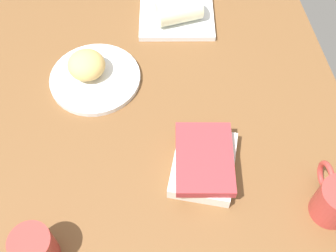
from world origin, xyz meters
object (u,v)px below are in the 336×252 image
round_plate (95,78)px  square_plate (177,13)px  coffee_mug (335,200)px  second_mug (35,251)px  breakfast_wrap (179,11)px  book_stack (204,162)px  scone_pastry (86,65)px

round_plate → square_plate: 32.62cm
coffee_mug → second_mug: size_ratio=1.06×
breakfast_wrap → book_stack: size_ratio=0.60×
square_plate → book_stack: 50.73cm
square_plate → coffee_mug: bearing=20.5°
breakfast_wrap → coffee_mug: bearing=11.7°
square_plate → breakfast_wrap: breakfast_wrap is taller
round_plate → breakfast_wrap: breakfast_wrap is taller
scone_pastry → book_stack: bearing=39.5°
square_plate → coffee_mug: 68.21cm
round_plate → second_mug: second_mug is taller
scone_pastry → square_plate: bearing=128.0°
coffee_mug → scone_pastry: bearing=-131.1°
breakfast_wrap → second_mug: bearing=-40.4°
scone_pastry → breakfast_wrap: size_ratio=0.78×
square_plate → book_stack: bearing=-1.1°
scone_pastry → coffee_mug: (43.49, 49.83, 0.25)cm
scone_pastry → square_plate: (-20.30, 25.99, -3.79)cm
book_stack → breakfast_wrap: bearing=178.7°
round_plate → second_mug: bearing=-15.4°
square_plate → breakfast_wrap: size_ratio=1.72×
scone_pastry → breakfast_wrap: 30.83cm
breakfast_wrap → square_plate: bearing=171.2°
coffee_mug → square_plate: bearing=-159.5°
coffee_mug → second_mug: coffee_mug is taller
breakfast_wrap → coffee_mug: coffee_mug is taller
second_mug → scone_pastry: bearing=166.9°
square_plate → second_mug: (66.44, -36.72, 3.81)cm
second_mug → coffee_mug: bearing=92.5°
round_plate → square_plate: (-21.71, 24.35, 0.10)cm
book_stack → coffee_mug: bearing=62.2°
breakfast_wrap → second_mug: 72.62cm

